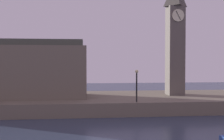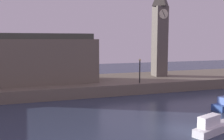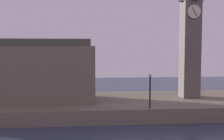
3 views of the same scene
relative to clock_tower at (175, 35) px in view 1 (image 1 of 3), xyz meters
The scene contains 4 objects.
far_embankment 12.67m from the clock_tower, behind, with size 70.00×12.00×1.50m, color #6B6051.
clock_tower is the anchor object (origin of this frame).
parliament_hall 21.55m from the clock_tower, behind, with size 18.08×5.83×10.40m.
streetlamp 10.23m from the clock_tower, 137.22° to the right, with size 0.36×0.36×3.47m.
Camera 1 is at (-2.36, -12.81, 5.72)m, focal length 41.75 mm.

